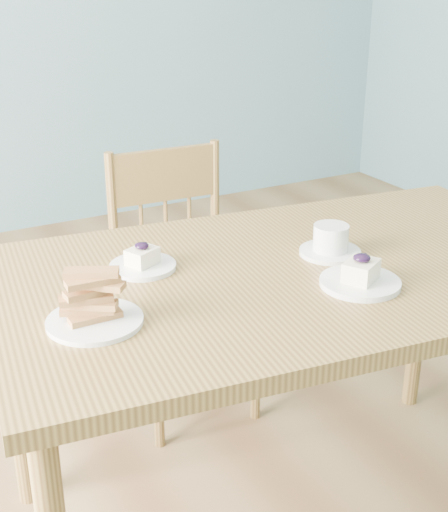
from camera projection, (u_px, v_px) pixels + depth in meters
The scene contains 7 objects.
room at pixel (218, 11), 1.55m from camera, with size 5.01×5.01×2.71m.
dining_table at pixel (296, 296), 1.73m from camera, with size 1.53×0.99×0.77m.
dining_chair at pixel (182, 283), 2.37m from camera, with size 0.42×0.41×0.89m.
cheesecake_plate_near at pixel (360, 278), 1.60m from camera, with size 0.18×0.18×0.08m.
cheesecake_plate_far at pixel (143, 262), 1.68m from camera, with size 0.16×0.16×0.07m.
coffee_cup at pixel (331, 242), 1.76m from camera, with size 0.15×0.15×0.08m.
biscotti_plate at pixel (94, 305), 1.42m from camera, with size 0.20×0.20×0.12m.
Camera 1 is at (-0.77, -1.44, 1.46)m, focal length 50.00 mm.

